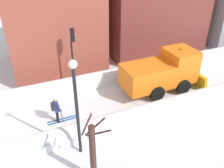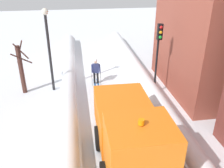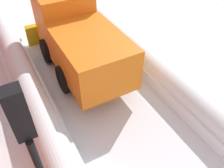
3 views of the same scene
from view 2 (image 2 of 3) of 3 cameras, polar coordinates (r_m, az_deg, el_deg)
The scene contains 8 objects.
ground_plane at distance 11.06m, azimuth 3.12°, elevation -15.77°, with size 80.00×80.00×0.00m, color white.
snowbank_left at distance 11.41m, azimuth 15.58°, elevation -12.12°, with size 1.10×36.00×1.11m.
snowbank_right at distance 10.65m, azimuth -10.29°, elevation -15.25°, with size 1.10×36.00×0.97m.
plow_truck at distance 9.61m, azimuth 4.26°, elevation -11.82°, with size 3.20×5.98×3.12m.
skier at distance 16.53m, azimuth -3.84°, elevation 3.32°, with size 0.62×1.80×1.81m.
traffic_light_pole at distance 14.48m, azimuth 10.89°, elevation 8.60°, with size 0.28×0.42×4.49m.
street_lamp at distance 15.30m, azimuth -14.83°, elevation 9.79°, with size 0.40×0.40×5.23m.
bare_tree_near at distance 16.01m, azimuth -20.63°, elevation 3.44°, with size 1.05×1.20×3.49m.
Camera 2 is at (1.82, 18.05, 7.36)m, focal length 38.74 mm.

